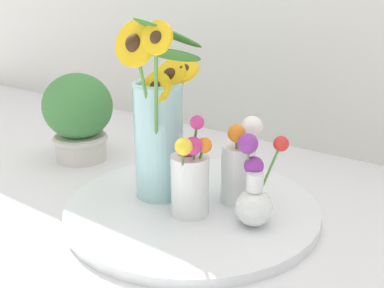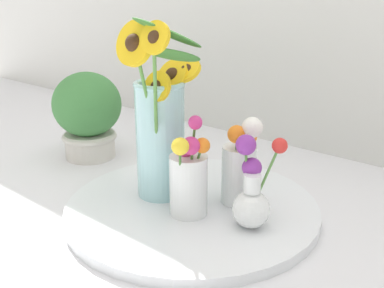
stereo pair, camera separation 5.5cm
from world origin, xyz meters
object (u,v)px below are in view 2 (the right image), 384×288
at_px(serving_tray, 192,208).
at_px(vase_small_center, 189,178).
at_px(mason_jar_sunflowers, 160,126).
at_px(vase_small_back, 240,165).
at_px(potted_plant, 88,113).
at_px(vase_bulb_right, 252,194).

relative_size(serving_tray, vase_small_center, 2.57).
distance_m(mason_jar_sunflowers, vase_small_back, 0.19).
height_order(mason_jar_sunflowers, potted_plant, mason_jar_sunflowers).
xyz_separation_m(mason_jar_sunflowers, vase_bulb_right, (0.22, 0.01, -0.09)).
bearing_deg(mason_jar_sunflowers, potted_plant, 166.90).
relative_size(vase_small_center, vase_bulb_right, 1.18).
height_order(vase_bulb_right, potted_plant, potted_plant).
bearing_deg(potted_plant, mason_jar_sunflowers, -13.10).
xyz_separation_m(vase_bulb_right, potted_plant, (-0.58, 0.07, 0.04)).
height_order(serving_tray, mason_jar_sunflowers, mason_jar_sunflowers).
bearing_deg(vase_small_center, potted_plant, 166.18).
xyz_separation_m(serving_tray, vase_small_back, (0.07, 0.07, 0.10)).
xyz_separation_m(mason_jar_sunflowers, vase_small_back, (0.15, 0.08, -0.07)).
distance_m(serving_tray, vase_small_center, 0.10).
bearing_deg(serving_tray, vase_bulb_right, 0.62).
xyz_separation_m(vase_small_center, vase_bulb_right, (0.12, 0.04, -0.01)).
relative_size(vase_small_center, potted_plant, 0.86).
bearing_deg(vase_bulb_right, mason_jar_sunflowers, -176.78).
xyz_separation_m(serving_tray, vase_bulb_right, (0.15, 0.00, 0.08)).
bearing_deg(serving_tray, potted_plant, 170.54).
distance_m(mason_jar_sunflowers, potted_plant, 0.37).
bearing_deg(mason_jar_sunflowers, vase_small_center, -16.29).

